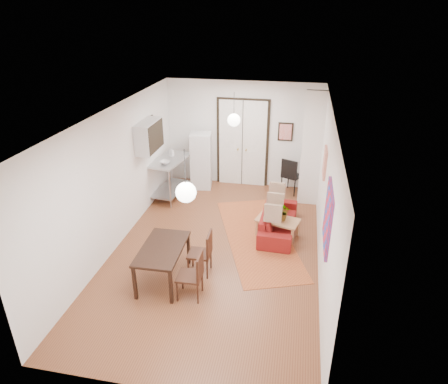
% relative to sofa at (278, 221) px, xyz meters
% --- Properties ---
extents(floor, '(7.00, 7.00, 0.00)m').
position_rel_sofa_xyz_m(floor, '(-1.22, -0.98, -0.27)').
color(floor, brown).
rests_on(floor, ground).
extents(ceiling, '(4.20, 7.00, 0.02)m').
position_rel_sofa_xyz_m(ceiling, '(-1.22, -0.98, 2.63)').
color(ceiling, white).
rests_on(ceiling, wall_back).
extents(wall_back, '(4.20, 0.02, 2.90)m').
position_rel_sofa_xyz_m(wall_back, '(-1.22, 2.52, 1.18)').
color(wall_back, white).
rests_on(wall_back, floor).
extents(wall_front, '(4.20, 0.02, 2.90)m').
position_rel_sofa_xyz_m(wall_front, '(-1.22, -4.48, 1.18)').
color(wall_front, white).
rests_on(wall_front, floor).
extents(wall_left, '(0.02, 7.00, 2.90)m').
position_rel_sofa_xyz_m(wall_left, '(-3.32, -0.98, 1.18)').
color(wall_left, white).
rests_on(wall_left, floor).
extents(wall_right, '(0.02, 7.00, 2.90)m').
position_rel_sofa_xyz_m(wall_right, '(0.88, -0.98, 1.18)').
color(wall_right, white).
rests_on(wall_right, floor).
extents(double_doors, '(1.44, 0.06, 2.50)m').
position_rel_sofa_xyz_m(double_doors, '(-1.22, 2.48, 0.93)').
color(double_doors, white).
rests_on(double_doors, wall_back).
extents(stub_partition, '(0.50, 0.10, 2.90)m').
position_rel_sofa_xyz_m(stub_partition, '(0.63, 1.57, 1.18)').
color(stub_partition, white).
rests_on(stub_partition, floor).
extents(wall_cabinet, '(0.35, 1.00, 0.70)m').
position_rel_sofa_xyz_m(wall_cabinet, '(-3.14, 0.52, 1.63)').
color(wall_cabinet, silver).
rests_on(wall_cabinet, wall_left).
extents(painting_popart, '(0.05, 1.00, 1.00)m').
position_rel_sofa_xyz_m(painting_popart, '(0.86, -2.23, 1.38)').
color(painting_popart, red).
rests_on(painting_popart, wall_right).
extents(painting_abstract, '(0.05, 0.50, 0.60)m').
position_rel_sofa_xyz_m(painting_abstract, '(0.86, -0.18, 1.53)').
color(painting_abstract, beige).
rests_on(painting_abstract, wall_right).
extents(poster_back, '(0.40, 0.03, 0.50)m').
position_rel_sofa_xyz_m(poster_back, '(-0.07, 2.49, 1.33)').
color(poster_back, red).
rests_on(poster_back, wall_back).
extents(print_left, '(0.03, 0.44, 0.54)m').
position_rel_sofa_xyz_m(print_left, '(-3.29, 1.02, 1.68)').
color(print_left, '#96643E').
rests_on(print_left, wall_left).
extents(pendant_back, '(0.30, 0.30, 0.80)m').
position_rel_sofa_xyz_m(pendant_back, '(-1.22, 1.02, 1.98)').
color(pendant_back, white).
rests_on(pendant_back, ceiling).
extents(pendant_front, '(0.30, 0.30, 0.80)m').
position_rel_sofa_xyz_m(pendant_front, '(-1.22, -2.98, 1.98)').
color(pendant_front, white).
rests_on(pendant_front, ceiling).
extents(kilim_rug, '(2.45, 3.78, 0.01)m').
position_rel_sofa_xyz_m(kilim_rug, '(-0.42, -0.34, -0.26)').
color(kilim_rug, '#BF672F').
rests_on(kilim_rug, floor).
extents(sofa, '(1.87, 0.79, 0.54)m').
position_rel_sofa_xyz_m(sofa, '(0.00, 0.00, 0.00)').
color(sofa, maroon).
rests_on(sofa, floor).
extents(coffee_table, '(1.02, 0.73, 0.41)m').
position_rel_sofa_xyz_m(coffee_table, '(-0.01, -0.19, 0.08)').
color(coffee_table, tan).
rests_on(coffee_table, floor).
extents(potted_plant, '(0.43, 0.39, 0.40)m').
position_rel_sofa_xyz_m(potted_plant, '(0.09, -0.19, 0.34)').
color(potted_plant, '#39662E').
rests_on(potted_plant, coffee_table).
extents(kitchen_counter, '(0.87, 1.45, 1.05)m').
position_rel_sofa_xyz_m(kitchen_counter, '(-2.96, 1.31, 0.43)').
color(kitchen_counter, '#A8A9AC').
rests_on(kitchen_counter, floor).
extents(bowl, '(0.30, 0.30, 0.06)m').
position_rel_sofa_xyz_m(bowl, '(-2.97, 1.01, 0.81)').
color(bowl, silver).
rests_on(bowl, kitchen_counter).
extents(soap_bottle, '(0.12, 0.12, 0.22)m').
position_rel_sofa_xyz_m(soap_bottle, '(-2.97, 1.56, 0.89)').
color(soap_bottle, teal).
rests_on(soap_bottle, kitchen_counter).
extents(fridge, '(0.62, 0.62, 1.56)m').
position_rel_sofa_xyz_m(fridge, '(-2.30, 2.05, 0.51)').
color(fridge, silver).
rests_on(fridge, floor).
extents(dining_table, '(0.77, 1.31, 0.72)m').
position_rel_sofa_xyz_m(dining_table, '(-1.96, -2.19, 0.37)').
color(dining_table, black).
rests_on(dining_table, floor).
extents(dining_chair_near, '(0.43, 0.60, 0.89)m').
position_rel_sofa_xyz_m(dining_chair_near, '(-1.36, -1.75, 0.24)').
color(dining_chair_near, '#361D11').
rests_on(dining_chair_near, floor).
extents(dining_chair_far, '(0.43, 0.60, 0.89)m').
position_rel_sofa_xyz_m(dining_chair_far, '(-1.36, -2.45, 0.24)').
color(dining_chair_far, '#361D11').
rests_on(dining_chair_far, floor).
extents(black_side_chair, '(0.60, 0.62, 0.99)m').
position_rel_sofa_xyz_m(black_side_chair, '(0.20, 2.27, 0.31)').
color(black_side_chair, black).
rests_on(black_side_chair, floor).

